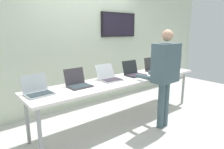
{
  "coord_description": "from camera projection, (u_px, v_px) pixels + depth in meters",
  "views": [
    {
      "loc": [
        -2.27,
        -2.49,
        1.6
      ],
      "look_at": [
        -0.2,
        0.04,
        0.86
      ],
      "focal_mm": 31.7,
      "sensor_mm": 36.0,
      "label": 1
    }
  ],
  "objects": [
    {
      "name": "ground",
      "position": [
        122.0,
        120.0,
        3.64
      ],
      "size": [
        8.0,
        8.0,
        0.04
      ],
      "primitive_type": "cube",
      "color": "#BBBBB6"
    },
    {
      "name": "back_wall",
      "position": [
        88.0,
        42.0,
        4.2
      ],
      "size": [
        8.0,
        0.11,
        2.68
      ],
      "color": "beige",
      "rests_on": "ground"
    },
    {
      "name": "workbench",
      "position": [
        122.0,
        82.0,
        3.48
      ],
      "size": [
        3.34,
        0.7,
        0.76
      ],
      "color": "white",
      "rests_on": "ground"
    },
    {
      "name": "equipment_box",
      "position": [
        169.0,
        61.0,
        4.33
      ],
      "size": [
        0.42,
        0.37,
        0.35
      ],
      "color": "gray",
      "rests_on": "workbench"
    },
    {
      "name": "laptop_station_0",
      "position": [
        38.0,
        90.0,
        2.63
      ],
      "size": [
        0.36,
        0.33,
        0.25
      ],
      "color": "#A9B2B8",
      "rests_on": "workbench"
    },
    {
      "name": "laptop_station_1",
      "position": [
        78.0,
        82.0,
        3.01
      ],
      "size": [
        0.34,
        0.33,
        0.26
      ],
      "color": "#3B373E",
      "rests_on": "workbench"
    },
    {
      "name": "laptop_station_2",
      "position": [
        109.0,
        77.0,
        3.4
      ],
      "size": [
        0.37,
        0.4,
        0.25
      ],
      "color": "#AEB4B6",
      "rests_on": "workbench"
    },
    {
      "name": "laptop_station_3",
      "position": [
        134.0,
        72.0,
        3.74
      ],
      "size": [
        0.36,
        0.33,
        0.27
      ],
      "color": "#222728",
      "rests_on": "workbench"
    },
    {
      "name": "laptop_station_4",
      "position": [
        154.0,
        68.0,
        4.1
      ],
      "size": [
        0.39,
        0.35,
        0.28
      ],
      "color": "#3D393A",
      "rests_on": "workbench"
    },
    {
      "name": "person",
      "position": [
        165.0,
        70.0,
        3.17
      ],
      "size": [
        0.45,
        0.59,
        1.61
      ],
      "color": "#425961",
      "rests_on": "ground"
    },
    {
      "name": "paper_sheet",
      "position": [
        154.0,
        75.0,
        3.73
      ],
      "size": [
        0.22,
        0.3,
        0.0
      ],
      "color": "white",
      "rests_on": "workbench"
    }
  ]
}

